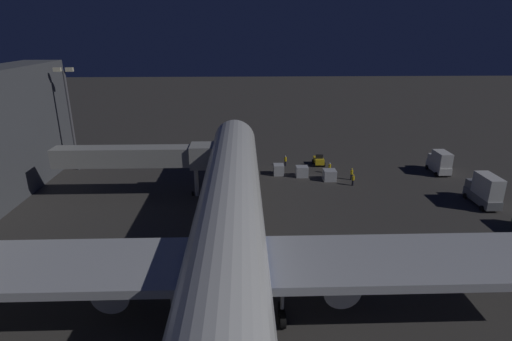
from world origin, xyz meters
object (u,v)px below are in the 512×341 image
object	(u,v)px
ops_van	(440,162)
baggage_container_far_row	(279,170)
airliner_at_gate	(227,253)
ground_crew_near_nose_gear	(353,179)
ground_crew_by_belt_loader	(330,167)
ground_crew_marshaller_fwd	(285,160)
baggage_container_near_belt	(330,175)
jet_bridge	(147,156)
traffic_cone_nose_starboard	(222,169)
ground_crew_by_tug	(352,173)
cargo_truck_aft	(485,190)
baggage_container_mid_row	(302,171)
traffic_cone_nose_port	(249,169)
baggage_tug_spare	(319,161)
apron_floodlight_mast	(70,112)

from	to	relation	value
ops_van	baggage_container_far_row	bearing A→B (deg)	-0.10
airliner_at_gate	ground_crew_near_nose_gear	bearing A→B (deg)	-122.15
ground_crew_by_belt_loader	ground_crew_marshaller_fwd	bearing A→B (deg)	-29.08
airliner_at_gate	ground_crew_near_nose_gear	distance (m)	32.70
baggage_container_near_belt	baggage_container_far_row	bearing A→B (deg)	-19.61
jet_bridge	traffic_cone_nose_starboard	bearing A→B (deg)	-132.58
ground_crew_by_tug	traffic_cone_nose_starboard	xyz separation A→B (m)	(19.82, -4.79, -0.74)
cargo_truck_aft	traffic_cone_nose_starboard	distance (m)	37.42
baggage_container_near_belt	baggage_container_mid_row	size ratio (longest dim) A/B	1.01
ground_crew_by_belt_loader	ground_crew_near_nose_gear	bearing A→B (deg)	113.22
airliner_at_gate	ground_crew_by_tug	distance (m)	34.88
ops_van	traffic_cone_nose_port	size ratio (longest dim) A/B	8.74
baggage_container_far_row	ground_crew_near_nose_gear	xyz separation A→B (m)	(-10.42, 4.99, 0.13)
baggage_container_far_row	traffic_cone_nose_port	distance (m)	5.11
traffic_cone_nose_starboard	ground_crew_marshaller_fwd	bearing A→B (deg)	-169.35
airliner_at_gate	baggage_container_mid_row	world-z (taller)	airliner_at_gate
baggage_tug_spare	traffic_cone_nose_port	bearing A→B (deg)	11.27
baggage_container_near_belt	ground_crew_near_nose_gear	distance (m)	3.76
jet_bridge	apron_floodlight_mast	distance (m)	18.44
baggage_container_mid_row	traffic_cone_nose_port	distance (m)	8.73
ground_crew_marshaller_fwd	baggage_container_mid_row	bearing A→B (deg)	111.81
ground_crew_marshaller_fwd	ground_crew_near_nose_gear	bearing A→B (deg)	134.54
ground_crew_near_nose_gear	ground_crew_marshaller_fwd	distance (m)	12.77
apron_floodlight_mast	baggage_container_mid_row	xyz separation A→B (m)	(-35.82, 4.40, -8.67)
baggage_container_near_belt	traffic_cone_nose_starboard	world-z (taller)	baggage_container_near_belt
apron_floodlight_mast	baggage_container_near_belt	world-z (taller)	apron_floodlight_mast
jet_bridge	traffic_cone_nose_port	size ratio (longest dim) A/B	38.74
traffic_cone_nose_starboard	ground_crew_by_tug	bearing A→B (deg)	166.41
ground_crew_by_belt_loader	ops_van	bearing A→B (deg)	178.47
ground_crew_by_tug	ground_crew_near_nose_gear	bearing A→B (deg)	80.45
ops_van	traffic_cone_nose_starboard	size ratio (longest dim) A/B	8.74
ops_van	ground_crew_marshaller_fwd	size ratio (longest dim) A/B	2.65
ground_crew_marshaller_fwd	traffic_cone_nose_port	distance (m)	6.43
ground_crew_by_belt_loader	apron_floodlight_mast	bearing A→B (deg)	-4.21
baggage_container_mid_row	airliner_at_gate	bearing A→B (deg)	71.80
baggage_container_near_belt	ground_crew_by_belt_loader	bearing A→B (deg)	-101.47
airliner_at_gate	baggage_container_mid_row	distance (m)	33.39
ground_crew_near_nose_gear	ground_crew_by_belt_loader	bearing A→B (deg)	-66.78
baggage_container_mid_row	ground_crew_near_nose_gear	distance (m)	7.98
baggage_tug_spare	ground_crew_near_nose_gear	bearing A→B (deg)	109.27
baggage_tug_spare	traffic_cone_nose_starboard	distance (m)	16.29
jet_bridge	cargo_truck_aft	world-z (taller)	jet_bridge
baggage_container_mid_row	ground_crew_by_tug	size ratio (longest dim) A/B	0.99
apron_floodlight_mast	ground_crew_marshaller_fwd	bearing A→B (deg)	-178.79
traffic_cone_nose_starboard	ops_van	bearing A→B (deg)	176.37
ground_crew_marshaller_fwd	ops_van	bearing A→B (deg)	170.17
airliner_at_gate	baggage_container_far_row	world-z (taller)	airliner_at_gate
baggage_container_mid_row	ground_crew_by_belt_loader	size ratio (longest dim) A/B	1.04
baggage_container_far_row	ground_crew_by_belt_loader	distance (m)	8.12
ops_van	ground_crew_near_nose_gear	distance (m)	15.82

